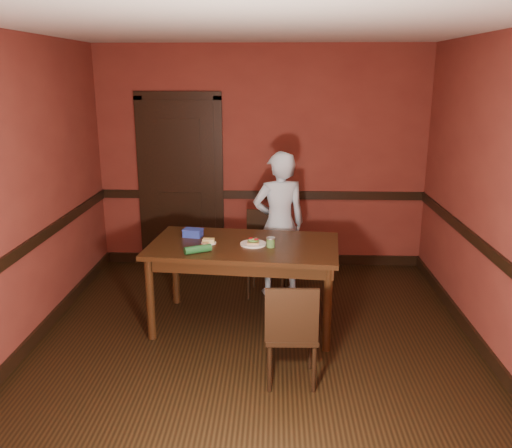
# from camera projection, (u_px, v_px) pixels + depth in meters

# --- Properties ---
(floor) EXTENTS (4.00, 4.50, 0.01)m
(floor) POSITION_uv_depth(u_px,v_px,m) (255.00, 348.00, 4.81)
(floor) COLOR black
(floor) RESTS_ON ground
(ceiling) EXTENTS (4.00, 4.50, 0.01)m
(ceiling) POSITION_uv_depth(u_px,v_px,m) (254.00, 26.00, 4.08)
(ceiling) COLOR beige
(ceiling) RESTS_ON ground
(wall_back) EXTENTS (4.00, 0.02, 2.70)m
(wall_back) POSITION_uv_depth(u_px,v_px,m) (262.00, 159.00, 6.61)
(wall_back) COLOR maroon
(wall_back) RESTS_ON ground
(wall_front) EXTENTS (4.00, 0.02, 2.70)m
(wall_front) POSITION_uv_depth(u_px,v_px,m) (234.00, 321.00, 2.28)
(wall_front) COLOR maroon
(wall_front) RESTS_ON ground
(wall_left) EXTENTS (0.02, 4.50, 2.70)m
(wall_left) POSITION_uv_depth(u_px,v_px,m) (15.00, 198.00, 4.51)
(wall_left) COLOR maroon
(wall_left) RESTS_ON ground
(wall_right) EXTENTS (0.02, 4.50, 2.70)m
(wall_right) POSITION_uv_depth(u_px,v_px,m) (501.00, 202.00, 4.37)
(wall_right) COLOR maroon
(wall_right) RESTS_ON ground
(dado_back) EXTENTS (4.00, 0.03, 0.10)m
(dado_back) POSITION_uv_depth(u_px,v_px,m) (262.00, 195.00, 6.72)
(dado_back) COLOR black
(dado_back) RESTS_ON ground
(dado_left) EXTENTS (0.03, 4.50, 0.10)m
(dado_left) POSITION_uv_depth(u_px,v_px,m) (23.00, 250.00, 4.63)
(dado_left) COLOR black
(dado_left) RESTS_ON ground
(dado_right) EXTENTS (0.03, 4.50, 0.10)m
(dado_right) POSITION_uv_depth(u_px,v_px,m) (493.00, 255.00, 4.50)
(dado_right) COLOR black
(dado_right) RESTS_ON ground
(baseboard_back) EXTENTS (4.00, 0.03, 0.12)m
(baseboard_back) POSITION_uv_depth(u_px,v_px,m) (261.00, 259.00, 6.94)
(baseboard_back) COLOR black
(baseboard_back) RESTS_ON ground
(baseboard_left) EXTENTS (0.03, 4.50, 0.12)m
(baseboard_left) POSITION_uv_depth(u_px,v_px,m) (34.00, 338.00, 4.86)
(baseboard_left) COLOR black
(baseboard_left) RESTS_ON ground
(baseboard_right) EXTENTS (0.03, 4.50, 0.12)m
(baseboard_right) POSITION_uv_depth(u_px,v_px,m) (482.00, 346.00, 4.72)
(baseboard_right) COLOR black
(baseboard_right) RESTS_ON ground
(door) EXTENTS (1.05, 0.07, 2.20)m
(door) POSITION_uv_depth(u_px,v_px,m) (181.00, 179.00, 6.68)
(door) COLOR black
(door) RESTS_ON ground
(dining_table) EXTENTS (1.84, 1.15, 0.82)m
(dining_table) POSITION_uv_depth(u_px,v_px,m) (244.00, 285.00, 5.17)
(dining_table) COLOR black
(dining_table) RESTS_ON floor
(chair_far) EXTENTS (0.48, 0.48, 0.91)m
(chair_far) POSITION_uv_depth(u_px,v_px,m) (268.00, 255.00, 5.87)
(chair_far) COLOR black
(chair_far) RESTS_ON floor
(chair_near) EXTENTS (0.41, 0.41, 0.85)m
(chair_near) POSITION_uv_depth(u_px,v_px,m) (291.00, 331.00, 4.21)
(chair_near) COLOR black
(chair_near) RESTS_ON floor
(person) EXTENTS (0.65, 0.51, 1.58)m
(person) POSITION_uv_depth(u_px,v_px,m) (279.00, 224.00, 5.82)
(person) COLOR silver
(person) RESTS_ON floor
(sandwich_plate) EXTENTS (0.24, 0.24, 0.06)m
(sandwich_plate) POSITION_uv_depth(u_px,v_px,m) (253.00, 243.00, 5.03)
(sandwich_plate) COLOR white
(sandwich_plate) RESTS_ON dining_table
(sauce_jar) EXTENTS (0.08, 0.08, 0.09)m
(sauce_jar) POSITION_uv_depth(u_px,v_px,m) (271.00, 242.00, 4.95)
(sauce_jar) COLOR #4D7F3B
(sauce_jar) RESTS_ON dining_table
(cheese_saucer) EXTENTS (0.14, 0.14, 0.04)m
(cheese_saucer) POSITION_uv_depth(u_px,v_px,m) (209.00, 241.00, 5.07)
(cheese_saucer) COLOR white
(cheese_saucer) RESTS_ON dining_table
(food_tub) EXTENTS (0.21, 0.16, 0.08)m
(food_tub) POSITION_uv_depth(u_px,v_px,m) (193.00, 233.00, 5.27)
(food_tub) COLOR #2A41B4
(food_tub) RESTS_ON dining_table
(wrapped_veg) EXTENTS (0.25, 0.18, 0.07)m
(wrapped_veg) POSITION_uv_depth(u_px,v_px,m) (198.00, 249.00, 4.79)
(wrapped_veg) COLOR #1B5625
(wrapped_veg) RESTS_ON dining_table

